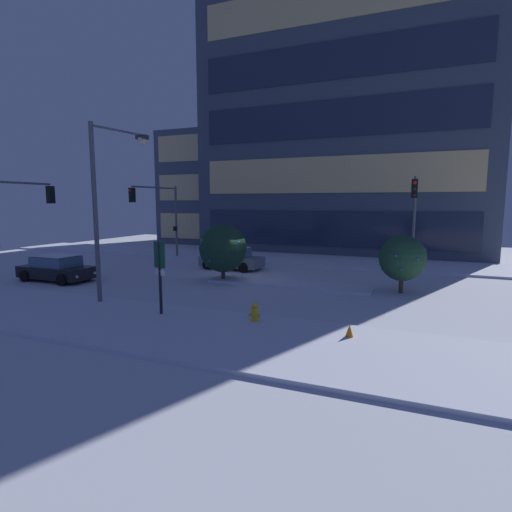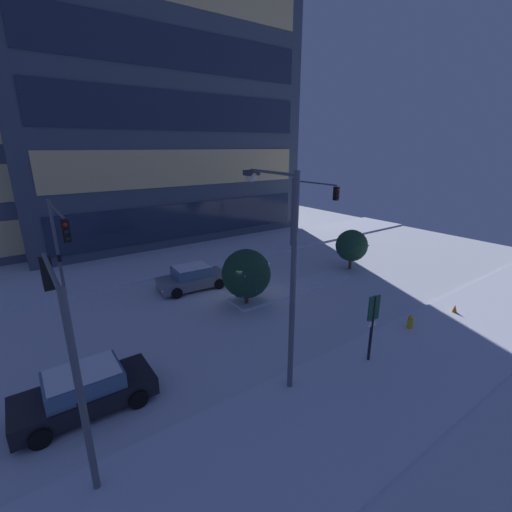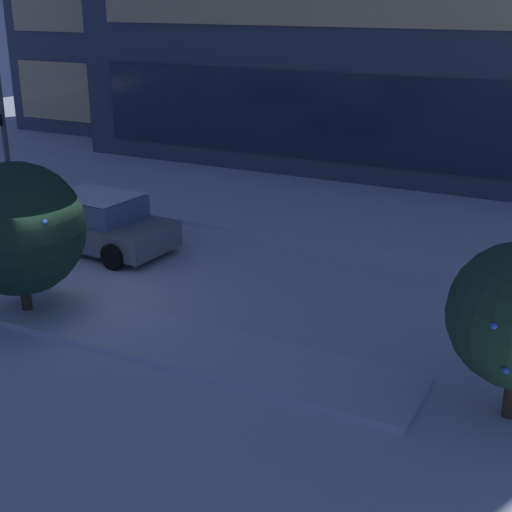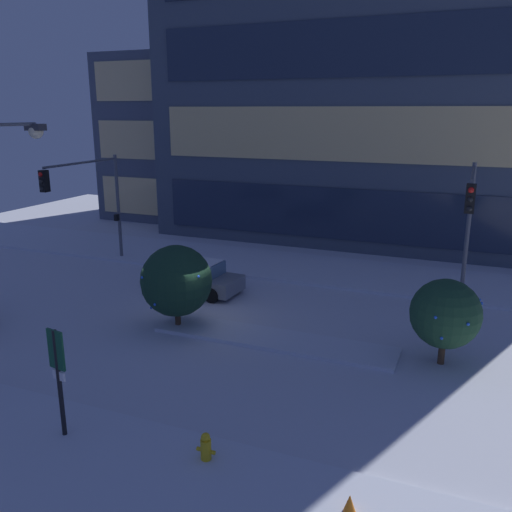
# 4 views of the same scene
# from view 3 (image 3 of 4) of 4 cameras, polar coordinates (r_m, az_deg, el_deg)

# --- Properties ---
(ground) EXTENTS (52.00, 52.00, 0.00)m
(ground) POSITION_cam_3_polar(r_m,az_deg,el_deg) (16.20, -16.23, -4.15)
(ground) COLOR silver
(curb_strip_far) EXTENTS (52.00, 5.20, 0.14)m
(curb_strip_far) POSITION_cam_3_polar(r_m,az_deg,el_deg) (23.13, -0.81, 4.13)
(curb_strip_far) COLOR silver
(curb_strip_far) RESTS_ON ground
(median_strip) EXTENTS (9.00, 1.80, 0.14)m
(median_strip) POSITION_cam_3_polar(r_m,az_deg,el_deg) (13.96, -5.41, -7.12)
(median_strip) COLOR silver
(median_strip) RESTS_ON ground
(office_tower_secondary) EXTENTS (12.72, 10.63, 12.19)m
(office_tower_secondary) POSITION_cam_3_polar(r_m,az_deg,el_deg) (38.11, -6.29, 19.47)
(office_tower_secondary) COLOR #4C5466
(office_tower_secondary) RESTS_ON ground
(car_far) EXTENTS (4.40, 2.32, 1.49)m
(car_far) POSITION_cam_3_polar(r_m,az_deg,el_deg) (19.51, -12.50, 2.55)
(car_far) COLOR slate
(car_far) RESTS_ON ground
(decorated_tree_median) EXTENTS (2.74, 2.74, 3.29)m
(decorated_tree_median) POSITION_cam_3_polar(r_m,az_deg,el_deg) (15.43, -18.28, 2.03)
(decorated_tree_median) COLOR #473323
(decorated_tree_median) RESTS_ON ground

